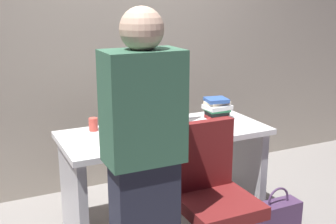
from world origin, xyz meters
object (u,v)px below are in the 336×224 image
at_px(office_chair, 213,206).
at_px(cup_by_monitor, 93,124).
at_px(handbag, 277,218).
at_px(person_at_desk, 144,163).
at_px(cup_near_keyboard, 105,139).
at_px(mouse, 210,126).
at_px(monitor, 154,92).
at_px(book_stack, 217,108).
at_px(desk, 165,159).
at_px(keyboard, 170,132).

bearing_deg(office_chair, cup_by_monitor, 120.39).
bearing_deg(handbag, person_at_desk, -168.63).
bearing_deg(person_at_desk, cup_near_keyboard, 92.14).
relative_size(mouse, cup_near_keyboard, 1.09).
relative_size(person_at_desk, monitor, 3.03).
distance_m(mouse, handbag, 0.82).
distance_m(mouse, cup_near_keyboard, 0.82).
height_order(cup_near_keyboard, book_stack, book_stack).
xyz_separation_m(mouse, cup_by_monitor, (-0.80, 0.31, 0.03)).
bearing_deg(book_stack, office_chair, -122.26).
relative_size(desk, person_at_desk, 0.92).
distance_m(desk, keyboard, 0.25).
xyz_separation_m(cup_near_keyboard, handbag, (1.14, -0.39, -0.65)).
bearing_deg(monitor, handbag, -44.85).
relative_size(person_at_desk, mouse, 16.39).
xyz_separation_m(desk, mouse, (0.32, -0.09, 0.24)).
height_order(desk, monitor, monitor).
distance_m(mouse, cup_by_monitor, 0.86).
bearing_deg(book_stack, cup_by_monitor, 173.77).
xyz_separation_m(person_at_desk, keyboard, (0.47, 0.66, -0.09)).
xyz_separation_m(monitor, handbag, (0.67, -0.66, -0.86)).
relative_size(office_chair, cup_near_keyboard, 10.22).
distance_m(desk, cup_near_keyboard, 0.58).
xyz_separation_m(desk, office_chair, (0.03, -0.64, -0.09)).
distance_m(keyboard, book_stack, 0.54).
bearing_deg(keyboard, book_stack, 23.17).
height_order(desk, cup_by_monitor, cup_by_monitor).
bearing_deg(cup_near_keyboard, person_at_desk, -87.86).
xyz_separation_m(desk, handbag, (0.64, -0.52, -0.38)).
bearing_deg(keyboard, monitor, 97.76).
bearing_deg(monitor, mouse, -33.85).
bearing_deg(cup_by_monitor, person_at_desk, -89.94).
bearing_deg(desk, keyboard, -89.20).
bearing_deg(cup_near_keyboard, mouse, 2.78).
relative_size(office_chair, book_stack, 4.39).
relative_size(desk, handbag, 3.98).
bearing_deg(desk, cup_by_monitor, 155.67).
height_order(office_chair, book_stack, office_chair).
relative_size(office_chair, cup_by_monitor, 9.91).
bearing_deg(handbag, office_chair, -169.00).
bearing_deg(office_chair, monitor, 93.78).
bearing_deg(person_at_desk, book_stack, 41.26).
relative_size(desk, cup_near_keyboard, 16.37).
distance_m(mouse, book_stack, 0.28).
height_order(monitor, mouse, monitor).
bearing_deg(handbag, cup_near_keyboard, 161.10).
distance_m(cup_near_keyboard, cup_by_monitor, 0.35).
xyz_separation_m(office_chair, monitor, (-0.05, 0.78, 0.57)).
bearing_deg(office_chair, book_stack, 57.74).
relative_size(monitor, book_stack, 2.52).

